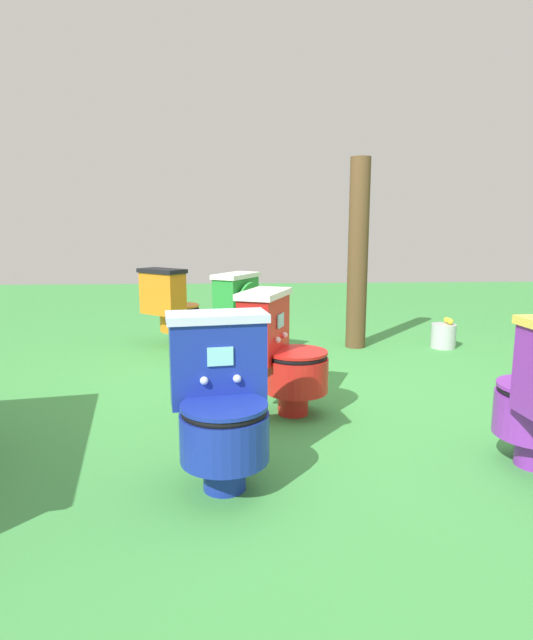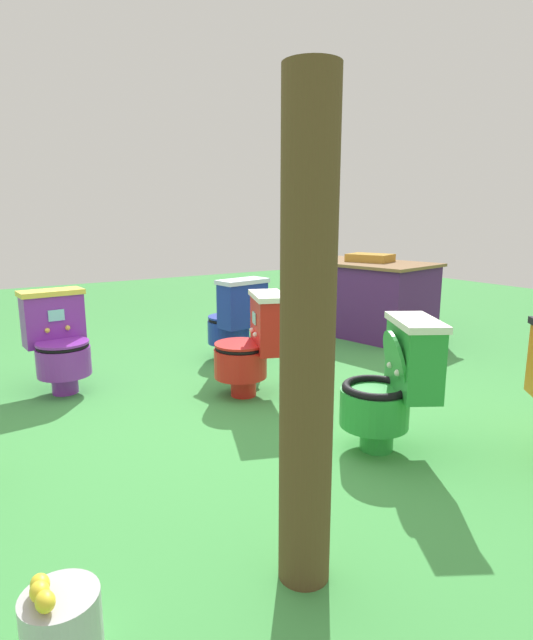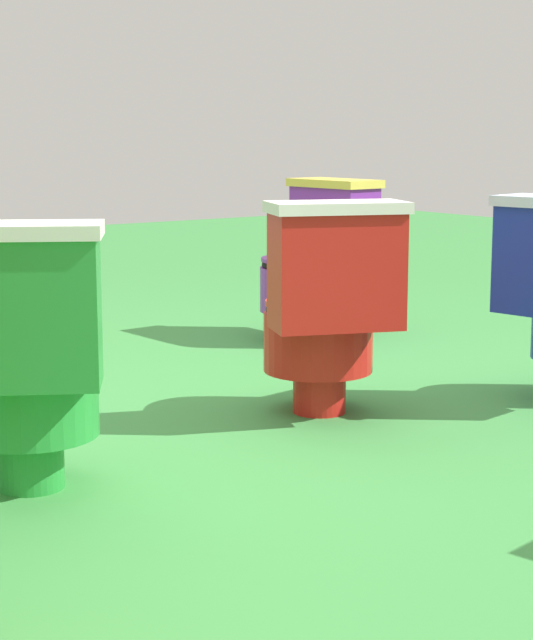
# 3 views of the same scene
# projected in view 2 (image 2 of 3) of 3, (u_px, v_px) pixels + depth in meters

# --- Properties ---
(ground) EXTENTS (14.00, 14.00, 0.00)m
(ground) POSITION_uv_depth(u_px,v_px,m) (245.00, 409.00, 3.36)
(ground) COLOR #429947
(toilet_purple) EXTENTS (0.52, 0.45, 0.73)m
(toilet_purple) POSITION_uv_depth(u_px,v_px,m) (59.00, 341.00, 3.65)
(toilet_purple) COLOR purple
(toilet_purple) RESTS_ON ground
(toilet_blue) EXTENTS (0.55, 0.48, 0.73)m
(toilet_blue) POSITION_uv_depth(u_px,v_px,m) (235.00, 319.00, 4.43)
(toilet_blue) COLOR #192D9E
(toilet_blue) RESTS_ON ground
(toilet_red) EXTENTS (0.56, 0.61, 0.73)m
(toilet_red) POSITION_uv_depth(u_px,v_px,m) (253.00, 344.00, 3.56)
(toilet_red) COLOR red
(toilet_red) RESTS_ON ground
(toilet_green) EXTENTS (0.60, 0.63, 0.73)m
(toilet_green) POSITION_uv_depth(u_px,v_px,m) (393.00, 384.00, 2.72)
(toilet_green) COLOR green
(toilet_green) RESTS_ON ground
(vendor_table) EXTENTS (1.59, 1.11, 0.85)m
(vendor_table) POSITION_uv_depth(u_px,v_px,m) (362.00, 297.00, 5.48)
(vendor_table) COLOR #4C2360
(vendor_table) RESTS_ON ground
(wooden_post) EXTENTS (0.18, 0.18, 1.69)m
(wooden_post) POSITION_uv_depth(u_px,v_px,m) (307.00, 345.00, 1.65)
(wooden_post) COLOR brown
(wooden_post) RESTS_ON ground
(lemon_bucket) EXTENTS (0.22, 0.22, 0.28)m
(lemon_bucket) POSITION_uv_depth(u_px,v_px,m) (61.00, 627.00, 1.44)
(lemon_bucket) COLOR #B7B7BF
(lemon_bucket) RESTS_ON ground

